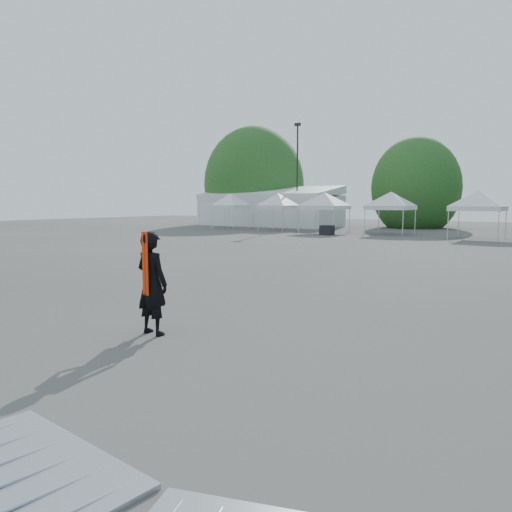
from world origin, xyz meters
The scene contains 13 objects.
ground centered at (0.00, 0.00, 0.00)m, with size 120.00×120.00×0.00m, color #474442.
marquee centered at (-22.00, 35.00, 1.97)m, with size 15.00×6.25×4.23m.
light_pole_west centered at (-18.00, 34.00, 5.77)m, with size 0.60×0.25×10.30m.
tree_far_w centered at (-26.00, 38.00, 4.54)m, with size 4.80×4.80×7.30m.
tree_mid_w centered at (-8.00, 40.00, 3.93)m, with size 4.16×4.16×6.33m.
tent_a centered at (-22.27, 28.63, 3.06)m, with size 3.91×3.91×3.88m.
tent_b centered at (-16.76, 28.39, 3.06)m, with size 3.93×3.93×3.88m.
tent_c centered at (-11.73, 27.61, 3.06)m, with size 4.68×4.68×3.88m.
tent_d centered at (-6.41, 28.39, 3.06)m, with size 4.53×4.53×3.88m.
tent_e centered at (0.19, 27.08, 3.06)m, with size 4.70×4.70×3.88m.
man centered at (0.03, -3.17, 1.00)m, with size 0.74×0.50×1.99m.
barrier_mid centered at (2.66, -7.32, 0.04)m, with size 2.54×1.45×0.08m.
crate_west centered at (-10.16, 24.94, 0.37)m, with size 0.96×0.75×0.75m, color black.
Camera 1 is at (6.99, -9.81, 2.54)m, focal length 35.00 mm.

